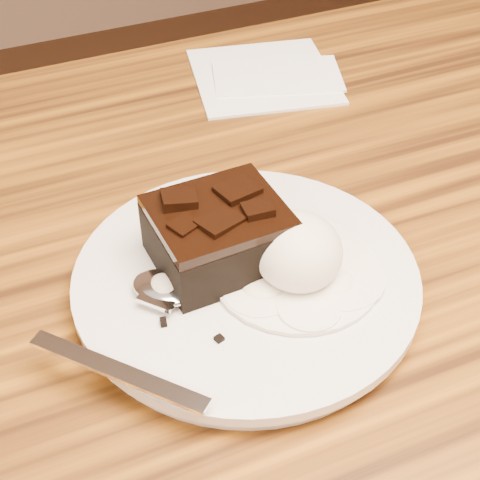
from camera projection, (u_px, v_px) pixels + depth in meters
name	position (u px, v px, depth m)	size (l,w,h in m)	color
plate	(246.00, 284.00, 0.50)	(0.23, 0.23, 0.02)	silver
brownie	(219.00, 239.00, 0.49)	(0.08, 0.07, 0.04)	black
ice_cream_scoop	(297.00, 251.00, 0.48)	(0.06, 0.06, 0.05)	beige
melt_puddle	(296.00, 272.00, 0.49)	(0.11, 0.11, 0.00)	white
spoon	(164.00, 290.00, 0.47)	(0.03, 0.17, 0.01)	silver
napkin	(263.00, 75.00, 0.72)	(0.13, 0.13, 0.01)	white
crumb_a	(264.00, 264.00, 0.49)	(0.01, 0.01, 0.00)	black
crumb_b	(219.00, 339.00, 0.45)	(0.01, 0.01, 0.00)	black
crumb_c	(163.00, 322.00, 0.45)	(0.01, 0.00, 0.00)	black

